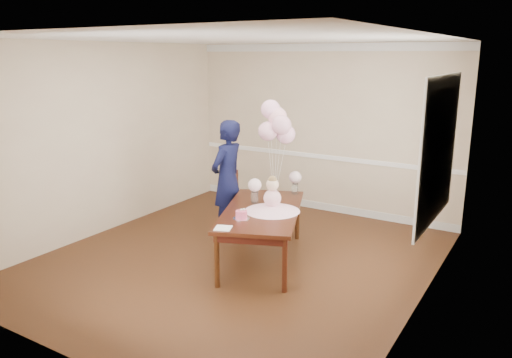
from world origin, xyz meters
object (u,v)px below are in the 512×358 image
object	(u,v)px
dining_table_top	(262,211)
woman	(227,179)
birthday_cake	(241,215)
dining_chair_seat	(240,209)

from	to	relation	value
dining_table_top	woman	distance (m)	1.01
dining_table_top	woman	world-z (taller)	woman
dining_table_top	birthday_cake	world-z (taller)	birthday_cake
woman	dining_table_top	bearing A→B (deg)	60.27
birthday_cake	dining_chair_seat	world-z (taller)	birthday_cake
birthday_cake	dining_chair_seat	distance (m)	1.26
birthday_cake	woman	distance (m)	1.27
birthday_cake	woman	xyz separation A→B (m)	(-0.84, 0.94, 0.11)
dining_chair_seat	woman	bearing A→B (deg)	-151.83
birthday_cake	dining_chair_seat	xyz separation A→B (m)	(-0.68, 1.01, -0.32)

